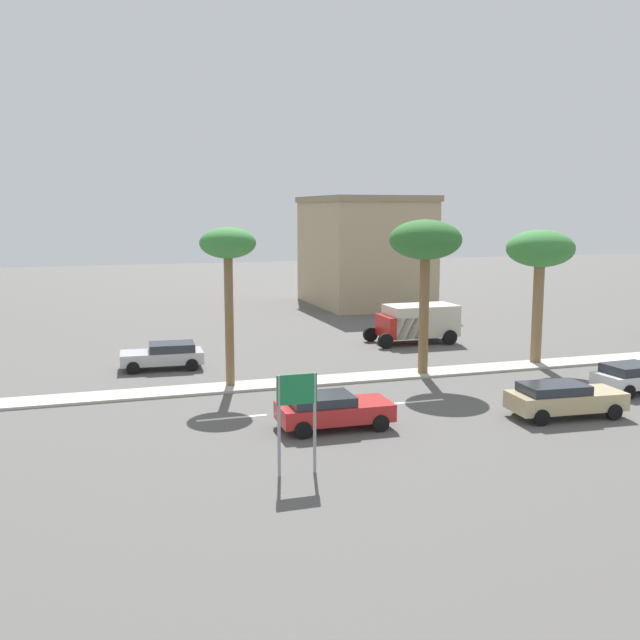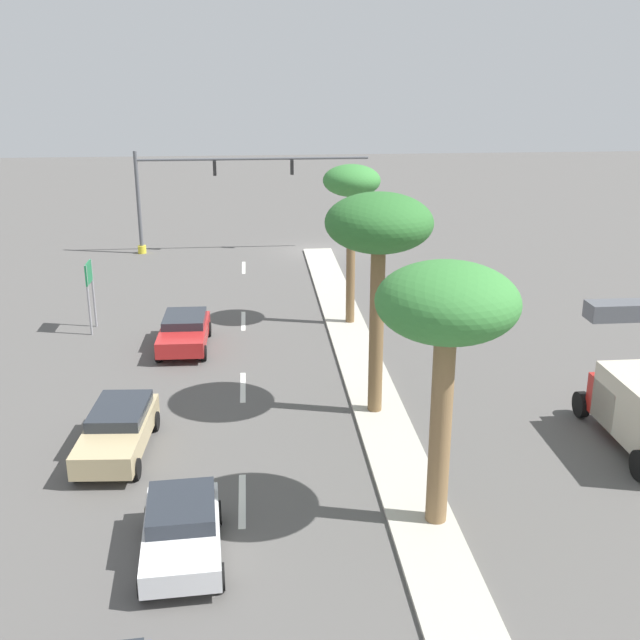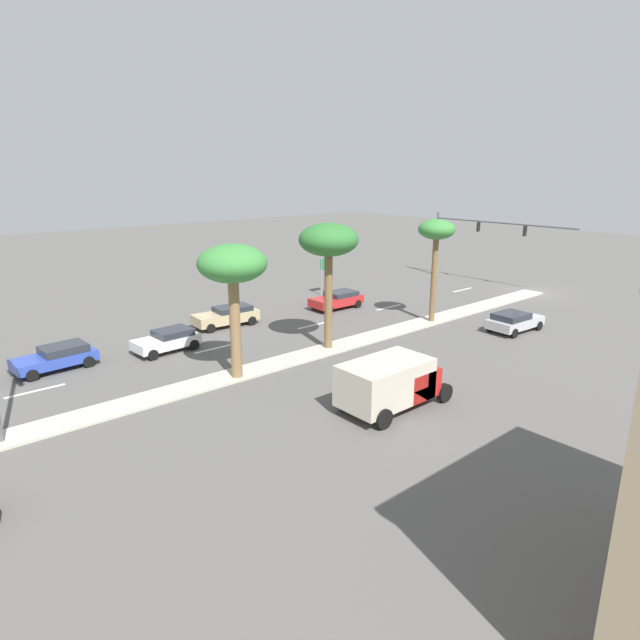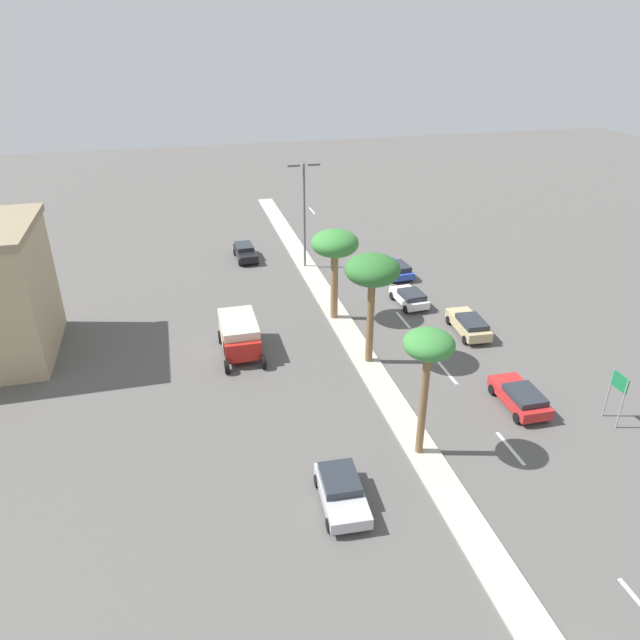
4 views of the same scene
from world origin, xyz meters
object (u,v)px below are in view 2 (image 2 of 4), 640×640
palm_tree_far (379,229)px  sedan_silver_center (443,291)px  palm_tree_center (447,311)px  palm_tree_inboard (352,188)px  sedan_red_right (184,331)px  sedan_white_rear (182,530)px  directional_road_sign (90,282)px  traffic_signal_gantry (195,189)px  sedan_tan_front (118,430)px

palm_tree_far → sedan_silver_center: bearing=-114.1°
palm_tree_far → palm_tree_center: palm_tree_far is taller
palm_tree_inboard → palm_tree_far: palm_tree_far is taller
sedan_red_right → sedan_white_rear: size_ratio=1.09×
directional_road_sign → sedan_red_right: bearing=148.9°
sedan_silver_center → palm_tree_far: bearing=65.9°
traffic_signal_gantry → directional_road_sign: bearing=75.5°
sedan_silver_center → palm_tree_inboard: bearing=26.4°
directional_road_sign → palm_tree_center: bearing=125.6°
traffic_signal_gantry → sedan_white_rear: size_ratio=3.72×
traffic_signal_gantry → sedan_white_rear: traffic_signal_gantry is taller
palm_tree_far → sedan_red_right: palm_tree_far is taller
sedan_red_right → sedan_tan_front: size_ratio=0.93×
sedan_tan_front → sedan_white_rear: bearing=113.3°
palm_tree_inboard → palm_tree_center: size_ratio=1.04×
palm_tree_inboard → sedan_white_rear: 19.22m
palm_tree_center → sedan_white_rear: size_ratio=1.76×
palm_tree_inboard → sedan_white_rear: bearing=69.6°
directional_road_sign → sedan_white_rear: size_ratio=0.81×
sedan_silver_center → sedan_white_rear: bearing=59.9°
traffic_signal_gantry → sedan_tan_front: size_ratio=3.17×
directional_road_sign → palm_tree_inboard: (-11.72, 0.15, 4.05)m
palm_tree_far → sedan_white_rear: size_ratio=1.91×
directional_road_sign → sedan_white_rear: 18.24m
palm_tree_inboard → sedan_tan_front: size_ratio=1.56×
sedan_silver_center → palm_tree_center: bearing=75.6°
palm_tree_center → sedan_white_rear: (6.56, 0.78, -5.21)m
sedan_tan_front → sedan_silver_center: 19.78m
sedan_red_right → palm_tree_center: bearing=118.4°
traffic_signal_gantry → sedan_silver_center: bearing=135.5°
traffic_signal_gantry → palm_tree_center: 32.64m
traffic_signal_gantry → sedan_red_right: bearing=91.4°
palm_tree_inboard → sedan_red_right: size_ratio=1.69×
palm_tree_center → sedan_tan_front: bearing=-28.2°
palm_tree_center → sedan_white_rear: 8.41m
palm_tree_far → sedan_red_right: (7.06, -7.16, -5.78)m
palm_tree_center → sedan_tan_front: 11.40m
directional_road_sign → sedan_red_right: 5.23m
palm_tree_far → sedan_tan_front: (8.42, 2.07, -5.76)m
palm_tree_center → sedan_tan_front: (8.95, -4.79, -5.17)m
directional_road_sign → sedan_silver_center: bearing=-172.0°
traffic_signal_gantry → sedan_silver_center: traffic_signal_gantry is taller
palm_tree_inboard → sedan_white_rear: (6.40, 17.24, -5.61)m
directional_road_sign → palm_tree_inboard: size_ratio=0.44×
palm_tree_inboard → sedan_tan_front: bearing=53.0°
traffic_signal_gantry → palm_tree_far: size_ratio=1.95×
palm_tree_inboard → sedan_white_rear: palm_tree_inboard is taller
directional_road_sign → sedan_white_rear: bearing=107.0°
palm_tree_center → sedan_white_rear: palm_tree_center is taller
directional_road_sign → sedan_white_rear: directional_road_sign is taller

